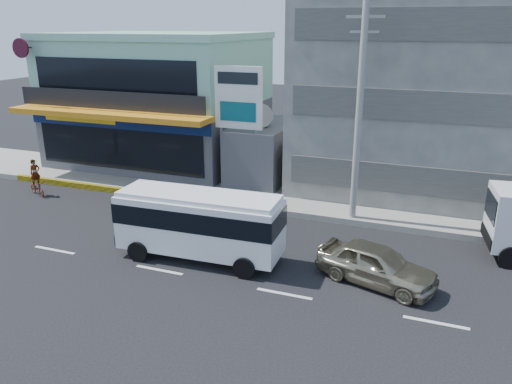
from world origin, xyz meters
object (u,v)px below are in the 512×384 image
shop_building (161,103)px  motorcycle_rider (37,183)px  sedan (376,264)px  utility_pole_near (359,114)px  concrete_building (460,61)px  minibus (199,220)px  billboard (239,105)px  satellite_dish (260,125)px

shop_building → motorcycle_rider: shop_building is taller
sedan → motorcycle_rider: size_ratio=2.16×
shop_building → utility_pole_near: (14.00, -6.55, 1.15)m
concrete_building → utility_pole_near: concrete_building is taller
minibus → motorcycle_rider: bearing=162.2°
concrete_building → utility_pole_near: 8.79m
shop_building → billboard: (7.50, -4.75, 0.93)m
billboard → motorcycle_rider: 11.85m
satellite_dish → utility_pole_near: size_ratio=0.15×
concrete_building → motorcycle_rider: 23.85m
concrete_building → satellite_dish: concrete_building is taller
billboard → satellite_dish: bearing=74.5°
minibus → motorcycle_rider: 12.50m
utility_pole_near → sedan: size_ratio=2.30×
shop_building → sedan: bearing=-37.2°
concrete_building → satellite_dish: size_ratio=10.67×
concrete_building → shop_building: bearing=-176.6°
shop_building → utility_pole_near: bearing=-25.1°
motorcycle_rider → minibus: bearing=-17.8°
sedan → utility_pole_near: bearing=36.0°
billboard → motorcycle_rider: bearing=-159.4°
utility_pole_near → sedan: utility_pole_near is taller
concrete_building → motorcycle_rider: concrete_building is taller
billboard → utility_pole_near: (6.50, -1.80, 0.22)m
minibus → sedan: (6.83, 0.42, -0.89)m
shop_building → billboard: 8.92m
concrete_building → minibus: bearing=-123.7°
shop_building → satellite_dish: 8.54m
billboard → sedan: billboard is taller
satellite_dish → utility_pole_near: bearing=-31.0°
satellite_dish → concrete_building: bearing=21.8°
satellite_dish → sedan: (7.84, -9.08, -2.83)m
shop_building → motorcycle_rider: size_ratio=6.17×
satellite_dish → utility_pole_near: (6.00, -3.60, 1.57)m
sedan → satellite_dish: bearing=58.3°
billboard → sedan: size_ratio=1.59×
concrete_building → motorcycle_rider: size_ratio=7.96×
satellite_dish → sedan: 12.32m
billboard → utility_pole_near: 6.75m
shop_building → minibus: shop_building is taller
minibus → shop_building: bearing=125.9°
minibus → sedan: 6.90m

